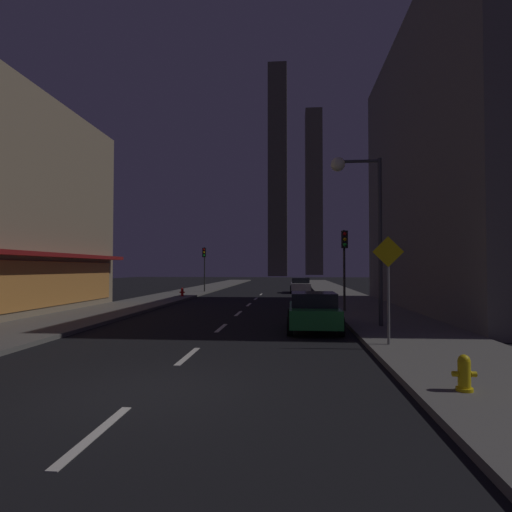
{
  "coord_description": "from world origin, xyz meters",
  "views": [
    {
      "loc": [
        2.8,
        -7.71,
        2.37
      ],
      "look_at": [
        0.0,
        24.12,
        3.31
      ],
      "focal_mm": 28.83,
      "sensor_mm": 36.0,
      "label": 1
    }
  ],
  "objects": [
    {
      "name": "pedestrian_crossing_sign",
      "position": [
        5.6,
        4.6,
        2.02
      ],
      "size": [
        0.91,
        0.08,
        3.15
      ],
      "color": "slate",
      "rests_on": "sidewalk_right"
    },
    {
      "name": "skyscraper_distant_mid",
      "position": [
        10.59,
        139.85,
        29.33
      ],
      "size": [
        5.86,
        8.77,
        58.66
      ],
      "primitive_type": "cube",
      "color": "brown",
      "rests_on": "ground"
    },
    {
      "name": "car_parked_near",
      "position": [
        3.6,
        8.11,
        0.74
      ],
      "size": [
        1.98,
        4.24,
        1.45
      ],
      "color": "#1E722D",
      "rests_on": "ground"
    },
    {
      "name": "ground_plane",
      "position": [
        0.0,
        32.0,
        -0.05
      ],
      "size": [
        78.0,
        136.0,
        0.1
      ],
      "primitive_type": "cube",
      "color": "black"
    },
    {
      "name": "sidewalk_right",
      "position": [
        7.0,
        32.0,
        0.07
      ],
      "size": [
        4.0,
        76.0,
        0.15
      ],
      "primitive_type": "cube",
      "color": "#605E59",
      "rests_on": "ground"
    },
    {
      "name": "traffic_light_near_right",
      "position": [
        5.5,
        13.81,
        3.19
      ],
      "size": [
        0.32,
        0.48,
        4.2
      ],
      "color": "#2D2D2D",
      "rests_on": "sidewalk_right"
    },
    {
      "name": "fire_hydrant_far_left",
      "position": [
        -5.9,
        24.3,
        0.45
      ],
      "size": [
        0.42,
        0.3,
        0.65
      ],
      "color": "red",
      "rests_on": "sidewalk_left"
    },
    {
      "name": "street_lamp_right",
      "position": [
        5.38,
        8.51,
        5.07
      ],
      "size": [
        1.96,
        0.56,
        6.58
      ],
      "color": "#38383D",
      "rests_on": "sidewalk_right"
    },
    {
      "name": "building_apartment_right",
      "position": [
        14.5,
        16.0,
        8.08
      ],
      "size": [
        11.0,
        20.0,
        16.16
      ],
      "primitive_type": "cube",
      "color": "slate",
      "rests_on": "ground"
    },
    {
      "name": "lane_marking_center",
      "position": [
        0.0,
        13.6,
        0.01
      ],
      "size": [
        0.16,
        33.4,
        0.01
      ],
      "color": "silver",
      "rests_on": "ground"
    },
    {
      "name": "traffic_light_far_left",
      "position": [
        -5.5,
        30.64,
        3.19
      ],
      "size": [
        0.32,
        0.48,
        4.2
      ],
      "color": "#2D2D2D",
      "rests_on": "sidewalk_left"
    },
    {
      "name": "fire_hydrant_yellow_near",
      "position": [
        5.9,
        0.08,
        0.45
      ],
      "size": [
        0.42,
        0.3,
        0.65
      ],
      "color": "yellow",
      "rests_on": "sidewalk_right"
    },
    {
      "name": "skyscraper_distant_tall",
      "position": [
        -1.41,
        113.65,
        31.55
      ],
      "size": [
        5.59,
        5.15,
        63.11
      ],
      "primitive_type": "cube",
      "color": "#504C3C",
      "rests_on": "ground"
    },
    {
      "name": "sidewalk_left",
      "position": [
        -7.0,
        32.0,
        0.07
      ],
      "size": [
        4.0,
        76.0,
        0.15
      ],
      "primitive_type": "cube",
      "color": "#605E59",
      "rests_on": "ground"
    },
    {
      "name": "car_parked_far",
      "position": [
        3.6,
        31.99,
        0.74
      ],
      "size": [
        1.98,
        4.24,
        1.45
      ],
      "color": "silver",
      "rests_on": "ground"
    }
  ]
}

